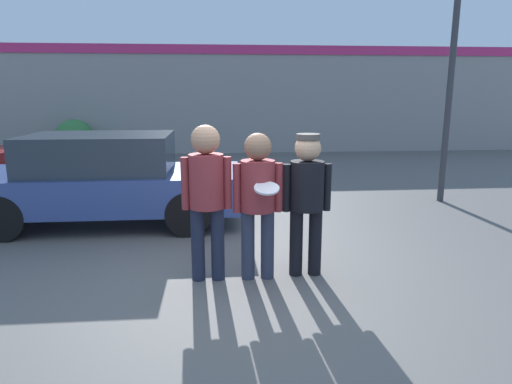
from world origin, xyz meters
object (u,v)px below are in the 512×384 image
at_px(person_right, 307,192).
at_px(shrub, 75,139).
at_px(person_middle_with_frisbee, 258,194).
at_px(street_lamp, 470,12).
at_px(person_left, 207,189).
at_px(parked_car_near, 106,179).

relative_size(person_right, shrub, 1.32).
bearing_deg(person_right, shrub, 118.36).
bearing_deg(person_middle_with_frisbee, street_lamp, 39.75).
height_order(person_middle_with_frisbee, person_right, person_middle_with_frisbee).
relative_size(person_left, person_middle_with_frisbee, 1.05).
relative_size(parked_car_near, shrub, 3.41).
relative_size(person_middle_with_frisbee, person_right, 1.01).
bearing_deg(parked_car_near, street_lamp, 8.93).
height_order(person_right, street_lamp, street_lamp).
bearing_deg(person_left, person_right, 2.32).
bearing_deg(person_right, parked_car_near, 139.04).
bearing_deg(parked_car_near, person_middle_with_frisbee, -48.10).
relative_size(person_left, parked_car_near, 0.41).
xyz_separation_m(person_middle_with_frisbee, parked_car_near, (-2.20, 2.45, -0.26)).
distance_m(person_left, shrub, 11.19).
xyz_separation_m(parked_car_near, shrub, (-2.76, 7.84, -0.10)).
height_order(person_middle_with_frisbee, street_lamp, street_lamp).
xyz_separation_m(person_right, parked_car_near, (-2.76, 2.39, -0.26)).
bearing_deg(person_middle_with_frisbee, shrub, 115.76).
distance_m(parked_car_near, street_lamp, 6.99).
xyz_separation_m(person_left, person_middle_with_frisbee, (0.56, -0.01, -0.06)).
bearing_deg(person_left, parked_car_near, 123.96).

